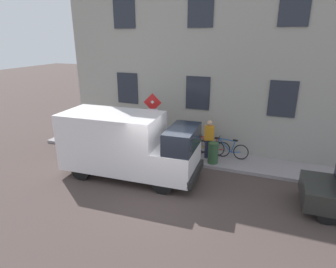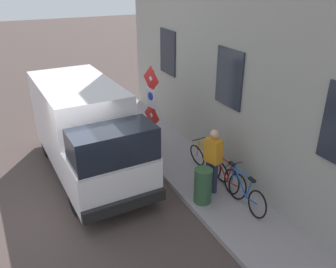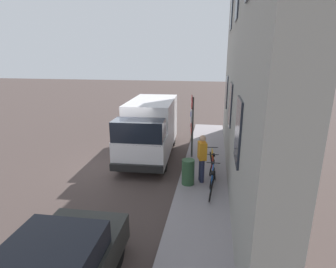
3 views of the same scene
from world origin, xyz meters
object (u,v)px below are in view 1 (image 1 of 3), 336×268
object	(u,v)px
bicycle_blue	(229,149)
pedestrian	(209,138)
litter_bin	(213,153)
sign_post_stacked	(153,119)
bicycle_red	(211,147)
bicycle_orange	(194,145)
delivery_van	(127,144)

from	to	relation	value
bicycle_blue	pedestrian	bearing A→B (deg)	26.93
litter_bin	sign_post_stacked	bearing A→B (deg)	93.16
bicycle_red	bicycle_orange	bearing A→B (deg)	-1.62
sign_post_stacked	bicycle_blue	world-z (taller)	sign_post_stacked
bicycle_orange	litter_bin	bearing A→B (deg)	136.65
litter_bin	bicycle_blue	bearing A→B (deg)	-32.15
sign_post_stacked	pedestrian	world-z (taller)	sign_post_stacked
sign_post_stacked	bicycle_blue	xyz separation A→B (m)	(0.98, -3.21, -1.33)
sign_post_stacked	bicycle_orange	distance (m)	2.31
pedestrian	sign_post_stacked	bearing A→B (deg)	-90.61
delivery_van	bicycle_red	size ratio (longest dim) A/B	3.16
sign_post_stacked	delivery_van	size ratio (longest dim) A/B	0.50
bicycle_red	pedestrian	size ratio (longest dim) A/B	1.00
delivery_van	litter_bin	size ratio (longest dim) A/B	6.02
sign_post_stacked	pedestrian	bearing A→B (deg)	-75.88
sign_post_stacked	litter_bin	xyz separation A→B (m)	(0.15, -2.69, -1.25)
delivery_van	pedestrian	size ratio (longest dim) A/B	3.15
litter_bin	pedestrian	bearing A→B (deg)	34.08
delivery_van	bicycle_blue	bearing A→B (deg)	37.05
sign_post_stacked	bicycle_red	bearing A→B (deg)	-67.86
litter_bin	bicycle_red	bearing A→B (deg)	18.48
pedestrian	bicycle_blue	bearing A→B (deg)	99.98
delivery_van	bicycle_red	distance (m)	4.02
sign_post_stacked	litter_bin	bearing A→B (deg)	-86.84
bicycle_red	bicycle_orange	world-z (taller)	same
sign_post_stacked	bicycle_orange	world-z (taller)	sign_post_stacked
bicycle_orange	bicycle_blue	bearing A→B (deg)	174.29
bicycle_blue	bicycle_orange	size ratio (longest dim) A/B	1.00
bicycle_blue	sign_post_stacked	bearing A→B (deg)	19.20
delivery_van	pedestrian	distance (m)	3.65
bicycle_orange	litter_bin	distance (m)	1.37
bicycle_blue	litter_bin	bearing A→B (deg)	60.07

